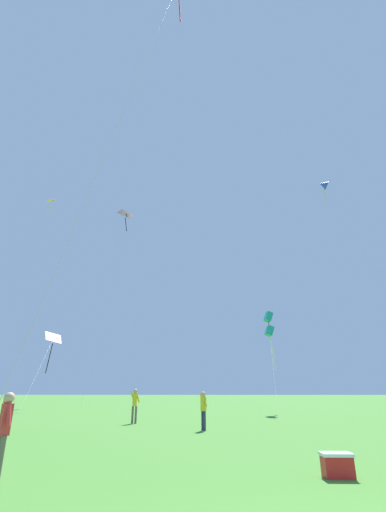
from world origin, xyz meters
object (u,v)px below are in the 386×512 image
kite_yellow_diamond (44,211)px  person_foreground_watcher (5,426)px  kite_black_large (125,220)px  person_near_tree (203,407)px  kite_teal_box (269,325)px  kite_pink_low (52,345)px  kite_blue_delta (324,185)px  person_far_back (135,402)px  picnic_cooler (337,465)px

kite_yellow_diamond → person_foreground_watcher: kite_yellow_diamond is taller
kite_black_large → person_near_tree: kite_black_large is taller
kite_black_large → kite_teal_box: kite_black_large is taller
kite_pink_low → kite_black_large: bearing=49.5°
kite_black_large → kite_teal_box: bearing=-42.7°
kite_blue_delta → kite_pink_low: kite_blue_delta is taller
kite_yellow_diamond → person_far_back: (15.42, -17.75, -21.12)m
kite_teal_box → kite_yellow_diamond: kite_yellow_diamond is taller
kite_blue_delta → picnic_cooler: size_ratio=40.22×
kite_blue_delta → kite_black_large: bearing=156.7°
kite_blue_delta → person_foreground_watcher: 39.91m
kite_teal_box → person_near_tree: (-5.71, -13.61, -5.91)m
picnic_cooler → kite_yellow_diamond: bearing=125.6°
kite_yellow_diamond → kite_teal_box: bearing=-17.3°
kite_blue_delta → person_near_tree: bearing=-127.3°
kite_pink_low → person_near_tree: bearing=-53.9°
kite_blue_delta → kite_pink_low: 35.08m
picnic_cooler → kite_black_large: bearing=109.6°
kite_teal_box → person_foreground_watcher: kite_teal_box is taller
person_far_back → person_near_tree: bearing=-44.4°
kite_yellow_diamond → person_far_back: 31.60m
person_near_tree → kite_teal_box: bearing=67.3°
person_near_tree → kite_yellow_diamond: bearing=131.8°
kite_teal_box → kite_pink_low: bearing=158.1°
picnic_cooler → person_near_tree: bearing=106.1°
kite_black_large → picnic_cooler: kite_black_large is taller
kite_yellow_diamond → kite_pink_low: 16.10m
kite_blue_delta → picnic_cooler: bearing=-112.6°
kite_black_large → person_near_tree: size_ratio=16.89×
kite_blue_delta → person_foreground_watcher: bearing=-122.8°
kite_yellow_diamond → picnic_cooler: size_ratio=41.09×
kite_black_large → kite_yellow_diamond: size_ratio=1.08×
kite_blue_delta → kite_pink_low: size_ratio=2.21×
kite_black_large → kite_yellow_diamond: kite_black_large is taller
kite_teal_box → person_foreground_watcher: 25.70m
kite_teal_box → person_near_tree: size_ratio=5.57×
kite_black_large → picnic_cooler: size_ratio=44.57×
kite_yellow_diamond → person_near_tree: kite_yellow_diamond is taller
kite_teal_box → kite_pink_low: 23.84m
picnic_cooler → kite_teal_box: bearing=82.2°
kite_pink_low → kite_yellow_diamond: bearing=-156.5°
kite_black_large → kite_teal_box: size_ratio=3.03×
person_far_back → kite_teal_box: bearing=46.9°
person_foreground_watcher → kite_pink_low: bearing=111.3°
kite_pink_low → person_far_back: bearing=-56.1°
kite_teal_box → kite_yellow_diamond: size_ratio=0.36×
kite_teal_box → picnic_cooler: 23.77m
kite_pink_low → person_foreground_watcher: kite_pink_low is taller
kite_black_large → kite_blue_delta: kite_black_large is taller
kite_blue_delta → kite_pink_low: bearing=172.0°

